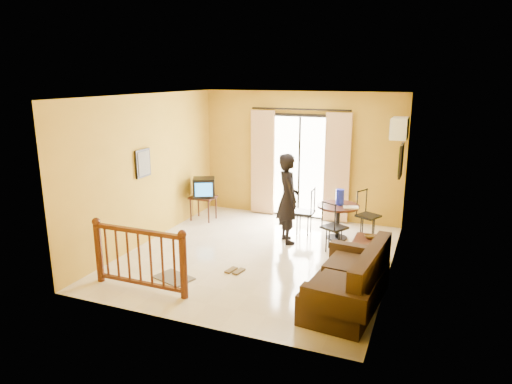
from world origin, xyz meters
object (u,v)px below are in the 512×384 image
at_px(dining_table, 338,212).
at_px(sofa, 350,284).
at_px(coffee_table, 367,249).
at_px(standing_person, 288,199).
at_px(television, 204,187).

relative_size(dining_table, sofa, 0.43).
bearing_deg(coffee_table, standing_person, 162.22).
bearing_deg(coffee_table, dining_table, 125.12).
bearing_deg(sofa, dining_table, 111.37).
xyz_separation_m(dining_table, sofa, (0.74, -2.62, -0.21)).
bearing_deg(sofa, television, 149.58).
height_order(dining_table, standing_person, standing_person).
bearing_deg(dining_table, television, 178.26).
bearing_deg(coffee_table, sofa, -89.77).
bearing_deg(dining_table, standing_person, -148.31).
xyz_separation_m(dining_table, coffee_table, (0.73, -1.04, -0.27)).
relative_size(television, standing_person, 0.35).
bearing_deg(sofa, standing_person, 133.00).
xyz_separation_m(sofa, standing_person, (-1.60, 2.09, 0.54)).
relative_size(television, sofa, 0.32).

